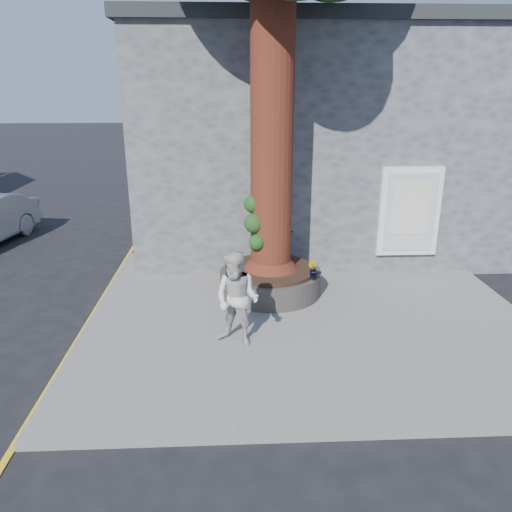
{
  "coord_description": "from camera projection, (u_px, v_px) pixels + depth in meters",
  "views": [
    {
      "loc": [
        -0.04,
        -8.6,
        4.63
      ],
      "look_at": [
        0.43,
        1.28,
        1.25
      ],
      "focal_mm": 35.0,
      "sensor_mm": 36.0,
      "label": 1
    }
  ],
  "objects": [
    {
      "name": "plant_b",
      "position": [
        313.0,
        269.0,
        10.66
      ],
      "size": [
        0.29,
        0.29,
        0.38
      ],
      "primitive_type": "imported",
      "rotation": [
        0.0,
        0.0,
        2.22
      ],
      "color": "gray",
      "rests_on": "planter"
    },
    {
      "name": "stone_shop",
      "position": [
        313.0,
        136.0,
        15.52
      ],
      "size": [
        10.3,
        8.3,
        6.3
      ],
      "color": "#4C4E51",
      "rests_on": "ground"
    },
    {
      "name": "planter",
      "position": [
        270.0,
        280.0,
        11.42
      ],
      "size": [
        2.3,
        2.3,
        0.6
      ],
      "color": "black",
      "rests_on": "pavement"
    },
    {
      "name": "plant_c",
      "position": [
        233.0,
        274.0,
        10.41
      ],
      "size": [
        0.22,
        0.22,
        0.38
      ],
      "primitive_type": "imported",
      "rotation": [
        0.0,
        0.0,
        3.09
      ],
      "color": "gray",
      "rests_on": "planter"
    },
    {
      "name": "ground",
      "position": [
        237.0,
        339.0,
        9.62
      ],
      "size": [
        120.0,
        120.0,
        0.0
      ],
      "primitive_type": "plane",
      "color": "black",
      "rests_on": "ground"
    },
    {
      "name": "plant_d",
      "position": [
        235.0,
        262.0,
        11.15
      ],
      "size": [
        0.32,
        0.35,
        0.34
      ],
      "primitive_type": "imported",
      "rotation": [
        0.0,
        0.0,
        4.88
      ],
      "color": "gray",
      "rests_on": "planter"
    },
    {
      "name": "woman",
      "position": [
        237.0,
        299.0,
        8.94
      ],
      "size": [
        1.06,
        0.98,
        1.76
      ],
      "primitive_type": "imported",
      "rotation": [
        0.0,
        0.0,
        -0.47
      ],
      "color": "beige",
      "rests_on": "pavement"
    },
    {
      "name": "pavement",
      "position": [
        307.0,
        312.0,
        10.62
      ],
      "size": [
        9.0,
        8.0,
        0.12
      ],
      "primitive_type": "cube",
      "color": "slate",
      "rests_on": "ground"
    },
    {
      "name": "yellow_line",
      "position": [
        91.0,
        319.0,
        10.43
      ],
      "size": [
        0.1,
        30.0,
        0.01
      ],
      "primitive_type": "cube",
      "color": "yellow",
      "rests_on": "ground"
    },
    {
      "name": "shopping_bag",
      "position": [
        295.0,
        268.0,
        12.61
      ],
      "size": [
        0.22,
        0.15,
        0.28
      ],
      "primitive_type": "cube",
      "rotation": [
        0.0,
        0.0,
        -0.15
      ],
      "color": "white",
      "rests_on": "pavement"
    },
    {
      "name": "plant_a",
      "position": [
        233.0,
        273.0,
        10.41
      ],
      "size": [
        0.24,
        0.21,
        0.39
      ],
      "primitive_type": "imported",
      "rotation": [
        0.0,
        0.0,
        0.41
      ],
      "color": "gray",
      "rests_on": "planter"
    },
    {
      "name": "man",
      "position": [
        287.0,
        234.0,
        12.54
      ],
      "size": [
        0.86,
        0.75,
        1.97
      ],
      "primitive_type": "imported",
      "rotation": [
        0.0,
        0.0,
        0.48
      ],
      "color": "#15153A",
      "rests_on": "pavement"
    }
  ]
}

